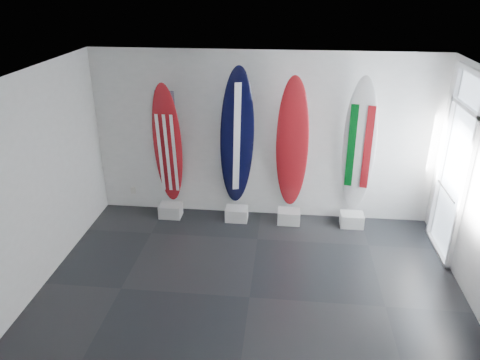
# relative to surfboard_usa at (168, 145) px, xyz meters

# --- Properties ---
(floor) EXTENTS (6.00, 6.00, 0.00)m
(floor) POSITION_rel_surfboard_usa_xyz_m (1.66, -2.28, -1.37)
(floor) COLOR black
(floor) RESTS_ON ground
(ceiling) EXTENTS (6.00, 6.00, 0.00)m
(ceiling) POSITION_rel_surfboard_usa_xyz_m (1.66, -2.28, 1.63)
(ceiling) COLOR white
(ceiling) RESTS_ON wall_back
(wall_back) EXTENTS (6.00, 0.00, 6.00)m
(wall_back) POSITION_rel_surfboard_usa_xyz_m (1.66, 0.22, 0.13)
(wall_back) COLOR silver
(wall_back) RESTS_ON ground
(wall_front) EXTENTS (6.00, 0.00, 6.00)m
(wall_front) POSITION_rel_surfboard_usa_xyz_m (1.66, -4.78, 0.13)
(wall_front) COLOR silver
(wall_front) RESTS_ON ground
(wall_left) EXTENTS (0.00, 5.00, 5.00)m
(wall_left) POSITION_rel_surfboard_usa_xyz_m (-1.34, -2.28, 0.13)
(wall_left) COLOR silver
(wall_left) RESTS_ON ground
(display_block_usa) EXTENTS (0.40, 0.30, 0.24)m
(display_block_usa) POSITION_rel_surfboard_usa_xyz_m (0.00, -0.10, -1.25)
(display_block_usa) COLOR silver
(display_block_usa) RESTS_ON floor
(surfboard_usa) EXTENTS (0.52, 0.32, 2.27)m
(surfboard_usa) POSITION_rel_surfboard_usa_xyz_m (0.00, 0.00, 0.00)
(surfboard_usa) COLOR maroon
(surfboard_usa) RESTS_ON display_block_usa
(display_block_navy) EXTENTS (0.40, 0.30, 0.24)m
(display_block_navy) POSITION_rel_surfboard_usa_xyz_m (1.23, -0.10, -1.25)
(display_block_navy) COLOR silver
(display_block_navy) RESTS_ON floor
(surfboard_navy) EXTENTS (0.69, 0.60, 2.59)m
(surfboard_navy) POSITION_rel_surfboard_usa_xyz_m (1.23, 0.00, 0.16)
(surfboard_navy) COLOR black
(surfboard_navy) RESTS_ON display_block_navy
(display_block_swiss) EXTENTS (0.40, 0.30, 0.24)m
(display_block_swiss) POSITION_rel_surfboard_usa_xyz_m (2.18, -0.10, -1.25)
(display_block_swiss) COLOR silver
(display_block_swiss) RESTS_ON floor
(surfboard_swiss) EXTENTS (0.57, 0.40, 2.44)m
(surfboard_swiss) POSITION_rel_surfboard_usa_xyz_m (2.18, 0.00, 0.09)
(surfboard_swiss) COLOR maroon
(surfboard_swiss) RESTS_ON display_block_swiss
(display_block_italy) EXTENTS (0.40, 0.30, 0.24)m
(display_block_italy) POSITION_rel_surfboard_usa_xyz_m (3.30, -0.10, -1.25)
(display_block_italy) COLOR silver
(display_block_italy) RESTS_ON floor
(surfboard_italy) EXTENTS (0.61, 0.42, 2.45)m
(surfboard_italy) POSITION_rel_surfboard_usa_xyz_m (3.30, 0.00, 0.09)
(surfboard_italy) COLOR white
(surfboard_italy) RESTS_ON display_block_italy
(wall_outlet) EXTENTS (0.09, 0.02, 0.13)m
(wall_outlet) POSITION_rel_surfboard_usa_xyz_m (-0.79, 0.20, -1.02)
(wall_outlet) COLOR silver
(wall_outlet) RESTS_ON wall_back
(glass_door) EXTENTS (0.12, 1.16, 2.85)m
(glass_door) POSITION_rel_surfboard_usa_xyz_m (4.63, -0.73, 0.06)
(glass_door) COLOR white
(glass_door) RESTS_ON floor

